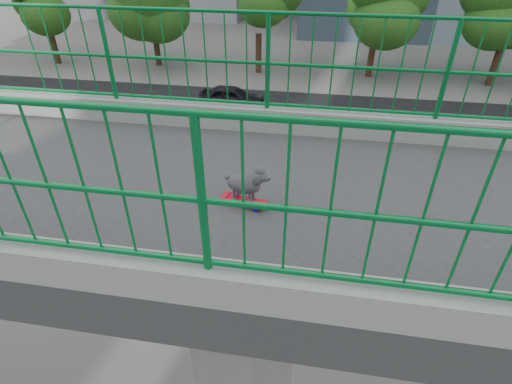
{
  "coord_description": "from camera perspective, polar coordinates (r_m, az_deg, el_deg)",
  "views": [
    {
      "loc": [
        3.23,
        0.63,
        9.21
      ],
      "look_at": [
        -0.13,
        0.07,
        6.89
      ],
      "focal_mm": 27.8,
      "sensor_mm": 36.0,
      "label": 1
    }
  ],
  "objects": [
    {
      "name": "footbridge",
      "position": [
        5.17,
        -1.05,
        -16.25
      ],
      "size": [
        3.0,
        24.0,
        7.0
      ],
      "color": "#2D2D2F",
      "rests_on": "ground"
    },
    {
      "name": "car_0",
      "position": [
        13.16,
        -11.36,
        -6.33
      ],
      "size": [
        1.87,
        4.64,
        1.58
      ],
      "primitive_type": "imported",
      "color": "#B81107",
      "rests_on": "ground"
    },
    {
      "name": "poodle",
      "position": [
        3.6,
        -1.47,
        1.35
      ],
      "size": [
        0.24,
        0.43,
        0.37
      ],
      "rotation": [
        0.0,
        0.0,
        -0.23
      ],
      "color": "#2C2A2F",
      "rests_on": "skateboard"
    },
    {
      "name": "street_trees",
      "position": [
        29.6,
        11.21,
        24.97
      ],
      "size": [
        5.3,
        60.4,
        7.26
      ],
      "color": "black",
      "rests_on": "ground"
    },
    {
      "name": "car_5",
      "position": [
        13.52,
        29.11,
        -10.09
      ],
      "size": [
        1.49,
        4.26,
        1.41
      ],
      "primitive_type": "imported",
      "color": "#9D9DA2",
      "rests_on": "ground"
    },
    {
      "name": "skateboard",
      "position": [
        3.72,
        -1.76,
        -1.31
      ],
      "size": [
        0.23,
        0.46,
        0.06
      ],
      "rotation": [
        0.0,
        0.0,
        -0.23
      ],
      "color": "red",
      "rests_on": "footbridge"
    },
    {
      "name": "car_2",
      "position": [
        18.35,
        -5.76,
        6.37
      ],
      "size": [
        2.25,
        4.88,
        1.36
      ],
      "primitive_type": "imported",
      "rotation": [
        0.0,
        0.0,
        3.14
      ],
      "color": "#B81107",
      "rests_on": "ground"
    },
    {
      "name": "car_4",
      "position": [
        24.18,
        -3.48,
        13.48
      ],
      "size": [
        1.56,
        3.87,
        1.32
      ],
      "primitive_type": "imported",
      "rotation": [
        0.0,
        0.0,
        3.14
      ],
      "color": "black",
      "rests_on": "ground"
    },
    {
      "name": "railing",
      "position": [
        3.85,
        -1.36,
        3.03
      ],
      "size": [
        3.0,
        24.0,
        1.42
      ],
      "color": "gray",
      "rests_on": "footbridge"
    },
    {
      "name": "road",
      "position": [
        18.67,
        6.28,
        4.5
      ],
      "size": [
        18.0,
        90.0,
        0.02
      ],
      "primitive_type": "cube",
      "color": "black",
      "rests_on": "ground"
    }
  ]
}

